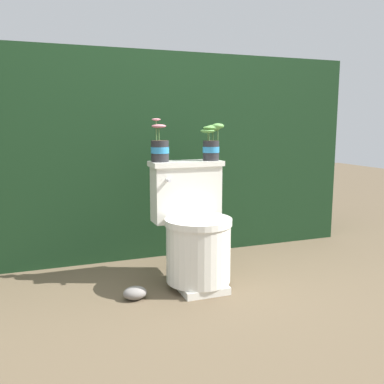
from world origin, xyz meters
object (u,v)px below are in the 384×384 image
(potted_plant_left, at_px, (160,148))
(garden_stone, at_px, (135,293))
(potted_plant_midleft, at_px, (211,144))
(toilet, at_px, (194,233))

(potted_plant_left, relative_size, garden_stone, 1.97)
(potted_plant_midleft, bearing_deg, garden_stone, -156.81)
(potted_plant_midleft, distance_m, garden_stone, 0.97)
(potted_plant_left, height_order, potted_plant_midleft, potted_plant_left)
(toilet, bearing_deg, potted_plant_midleft, 39.18)
(potted_plant_midleft, bearing_deg, toilet, -140.82)
(potted_plant_left, distance_m, garden_stone, 0.83)
(potted_plant_left, xyz_separation_m, garden_stone, (-0.22, -0.26, -0.76))
(toilet, xyz_separation_m, garden_stone, (-0.38, -0.10, -0.27))
(toilet, xyz_separation_m, potted_plant_midleft, (0.16, 0.13, 0.50))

